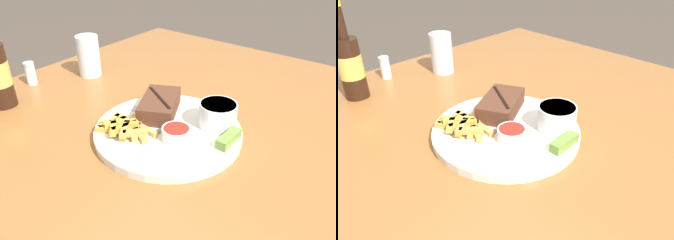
# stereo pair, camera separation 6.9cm
# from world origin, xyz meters

# --- Properties ---
(dining_table) EXTENTS (1.28, 1.11, 0.76)m
(dining_table) POSITION_xyz_m (0.00, 0.00, 0.68)
(dining_table) COLOR #935B2D
(dining_table) RESTS_ON ground_plane
(dinner_plate) EXTENTS (0.32, 0.32, 0.02)m
(dinner_plate) POSITION_xyz_m (0.00, 0.00, 0.77)
(dinner_plate) COLOR silver
(dinner_plate) RESTS_ON dining_table
(steak_portion) EXTENTS (0.15, 0.13, 0.04)m
(steak_portion) POSITION_xyz_m (0.04, 0.06, 0.80)
(steak_portion) COLOR #512D1E
(steak_portion) RESTS_ON dinner_plate
(fries_pile) EXTENTS (0.10, 0.13, 0.02)m
(fries_pile) POSITION_xyz_m (-0.06, 0.06, 0.78)
(fries_pile) COLOR gold
(fries_pile) RESTS_ON dinner_plate
(coleslaw_cup) EXTENTS (0.08, 0.08, 0.05)m
(coleslaw_cup) POSITION_xyz_m (0.08, -0.08, 0.80)
(coleslaw_cup) COLOR white
(coleslaw_cup) RESTS_ON dinner_plate
(dipping_sauce_cup) EXTENTS (0.06, 0.06, 0.03)m
(dipping_sauce_cup) POSITION_xyz_m (-0.02, -0.04, 0.79)
(dipping_sauce_cup) COLOR silver
(dipping_sauce_cup) RESTS_ON dinner_plate
(pickle_spear) EXTENTS (0.07, 0.02, 0.02)m
(pickle_spear) POSITION_xyz_m (0.03, -0.13, 0.79)
(pickle_spear) COLOR olive
(pickle_spear) RESTS_ON dinner_plate
(fork_utensil) EXTENTS (0.13, 0.04, 0.00)m
(fork_utensil) POSITION_xyz_m (-0.08, 0.01, 0.78)
(fork_utensil) COLOR #B7B7BC
(fork_utensil) RESTS_ON dinner_plate
(knife_utensil) EXTENTS (0.02, 0.17, 0.01)m
(knife_utensil) POSITION_xyz_m (0.02, 0.04, 0.78)
(knife_utensil) COLOR #B7B7BC
(knife_utensil) RESTS_ON dinner_plate
(drinking_glass) EXTENTS (0.07, 0.07, 0.12)m
(drinking_glass) POSITION_xyz_m (0.12, 0.39, 0.82)
(drinking_glass) COLOR silver
(drinking_glass) RESTS_ON dining_table
(salt_shaker) EXTENTS (0.03, 0.03, 0.07)m
(salt_shaker) POSITION_xyz_m (-0.03, 0.47, 0.79)
(salt_shaker) COLOR white
(salt_shaker) RESTS_ON dining_table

